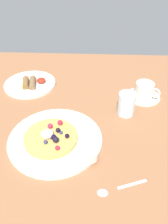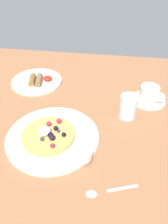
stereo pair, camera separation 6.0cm
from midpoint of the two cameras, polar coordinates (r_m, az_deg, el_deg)
The scene contains 10 objects.
ground_plane at distance 0.77m, azimuth -4.54°, elevation -4.61°, with size 2.07×1.20×0.03m, color #94613F.
pancake_plate at distance 0.72m, azimuth -9.88°, elevation -7.05°, with size 0.30×0.30×0.01m, color silver.
pancake_with_berries at distance 0.70m, azimuth -11.03°, elevation -6.44°, with size 0.17×0.17×0.04m.
syrup_ramekin at distance 0.64m, azimuth -1.38°, elevation -10.93°, with size 0.05×0.05×0.03m.
breakfast_plate at distance 1.00m, azimuth -15.54°, elevation 7.01°, with size 0.22×0.22×0.01m, color white.
fried_breakfast at distance 0.98m, azimuth -15.53°, elevation 7.21°, with size 0.11×0.09×0.03m.
coffee_saucer at distance 0.92m, azimuth 13.34°, elevation 4.01°, with size 0.14×0.14×0.01m, color silver.
coffee_cup at distance 0.90m, azimuth 13.75°, elevation 5.69°, with size 0.09×0.08×0.06m.
teaspoon at distance 0.60m, azimuth 4.64°, elevation -19.57°, with size 0.13×0.06×0.01m.
water_glass at distance 0.79m, azimuth 8.94°, elevation 2.02°, with size 0.06×0.06×0.08m, color silver.
Camera 1 is at (0.06, -0.56, 0.51)m, focal length 35.08 mm.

